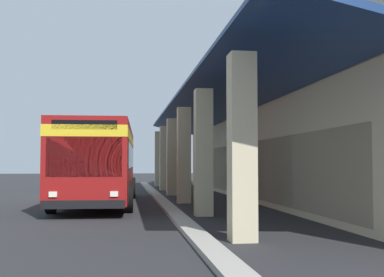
{
  "coord_description": "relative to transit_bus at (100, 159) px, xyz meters",
  "views": [
    {
      "loc": [
        24.68,
        2.51,
        1.65
      ],
      "look_at": [
        9.43,
        4.65,
        2.46
      ],
      "focal_mm": 45.26,
      "sensor_mm": 36.0,
      "label": 1
    }
  ],
  "objects": [
    {
      "name": "ground",
      "position": [
        -4.39,
        6.49,
        -1.85
      ],
      "size": [
        120.0,
        120.0,
        0.0
      ],
      "primitive_type": "plane",
      "color": "#262628"
    },
    {
      "name": "curb_strip",
      "position": [
        -2.61,
        2.61,
        -1.79
      ],
      "size": [
        36.8,
        0.5,
        0.12
      ],
      "primitive_type": "cube",
      "color": "#9E998E",
      "rests_on": "ground"
    },
    {
      "name": "potted_palm",
      "position": [
        -12.11,
        4.31,
        -1.16
      ],
      "size": [
        2.07,
        1.85,
        2.72
      ],
      "color": "#4C4742",
      "rests_on": "ground"
    },
    {
      "name": "transit_bus",
      "position": [
        0.0,
        0.0,
        0.0
      ],
      "size": [
        11.29,
        3.08,
        3.34
      ],
      "color": "maroon",
      "rests_on": "ground"
    },
    {
      "name": "plaza_building",
      "position": [
        -2.61,
        12.24,
        2.12
      ],
      "size": [
        30.96,
        15.12,
        7.94
      ],
      "color": "#C6B793",
      "rests_on": "ground"
    }
  ]
}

